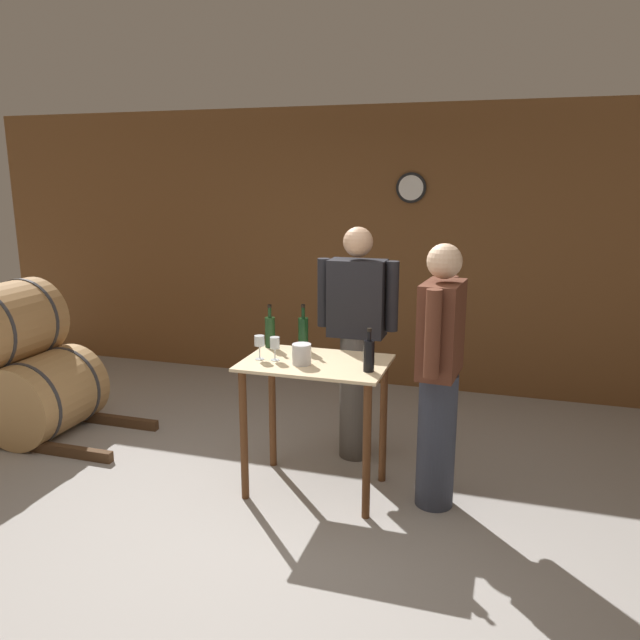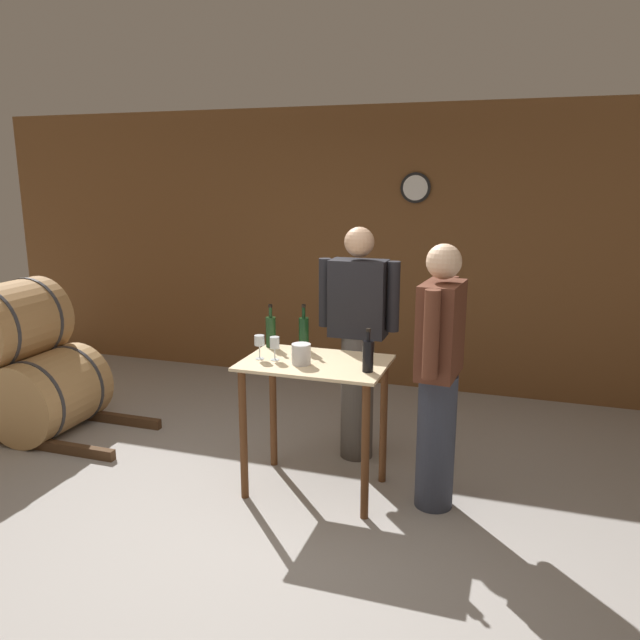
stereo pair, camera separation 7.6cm
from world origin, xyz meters
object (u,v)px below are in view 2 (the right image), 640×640
at_px(wine_bottle_center, 368,355).
at_px(person_visitor_with_scarf, 439,373).
at_px(wine_glass_near_left, 259,341).
at_px(wine_bottle_far_left, 271,331).
at_px(wine_bottle_left, 304,332).
at_px(ice_bucket, 301,354).
at_px(wine_glass_near_center, 275,343).
at_px(person_host, 358,339).

bearing_deg(wine_bottle_center, person_visitor_with_scarf, 18.94).
bearing_deg(wine_glass_near_left, wine_bottle_far_left, 98.52).
relative_size(wine_bottle_left, wine_bottle_center, 1.17).
height_order(wine_bottle_left, ice_bucket, wine_bottle_left).
xyz_separation_m(wine_bottle_far_left, wine_glass_near_left, (0.04, -0.30, 0.00)).
bearing_deg(wine_glass_near_center, wine_glass_near_left, -175.44).
bearing_deg(ice_bucket, person_host, 74.02).
bearing_deg(wine_bottle_center, wine_glass_near_center, 175.65).
xyz_separation_m(wine_bottle_far_left, wine_bottle_left, (0.24, -0.00, 0.01)).
xyz_separation_m(wine_glass_near_center, person_host, (0.38, 0.64, -0.10)).
bearing_deg(person_host, wine_glass_near_left, -127.04).
bearing_deg(wine_bottle_far_left, wine_glass_near_center, -62.88).
bearing_deg(wine_bottle_left, person_visitor_with_scarf, -11.60).
relative_size(wine_bottle_left, wine_glass_near_center, 2.06).
bearing_deg(wine_bottle_left, wine_glass_near_left, -123.92).
bearing_deg(person_visitor_with_scarf, wine_bottle_center, -161.06).
height_order(wine_glass_near_center, ice_bucket, wine_glass_near_center).
bearing_deg(wine_glass_near_left, wine_bottle_center, -3.10).
bearing_deg(person_host, ice_bucket, -105.98).
relative_size(wine_glass_near_left, person_visitor_with_scarf, 0.09).
bearing_deg(wine_bottle_left, wine_glass_near_center, -108.43).
xyz_separation_m(ice_bucket, person_visitor_with_scarf, (0.85, 0.12, -0.08)).
distance_m(wine_bottle_left, wine_glass_near_center, 0.30).
height_order(wine_glass_near_center, person_host, person_host).
bearing_deg(person_visitor_with_scarf, wine_glass_near_left, -174.92).
height_order(wine_bottle_center, wine_glass_near_left, wine_bottle_center).
height_order(wine_bottle_center, person_visitor_with_scarf, person_visitor_with_scarf).
relative_size(wine_bottle_far_left, wine_glass_near_center, 1.95).
bearing_deg(wine_bottle_far_left, wine_bottle_center, -23.37).
relative_size(ice_bucket, person_host, 0.08).
distance_m(wine_bottle_far_left, wine_glass_near_center, 0.32).
xyz_separation_m(wine_bottle_far_left, person_visitor_with_scarf, (1.19, -0.19, -0.13)).
height_order(wine_bottle_center, person_host, person_host).
distance_m(wine_bottle_far_left, ice_bucket, 0.47).
distance_m(wine_bottle_left, ice_bucket, 0.34).
xyz_separation_m(wine_bottle_left, person_host, (0.29, 0.35, -0.11)).
bearing_deg(wine_glass_near_center, wine_bottle_left, 71.57).
xyz_separation_m(wine_bottle_far_left, person_host, (0.53, 0.35, -0.10)).
relative_size(wine_bottle_left, wine_glass_near_left, 2.01).
bearing_deg(wine_bottle_left, person_host, 50.51).
distance_m(person_host, person_visitor_with_scarf, 0.85).
xyz_separation_m(wine_glass_near_left, ice_bucket, (0.30, -0.02, -0.05)).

